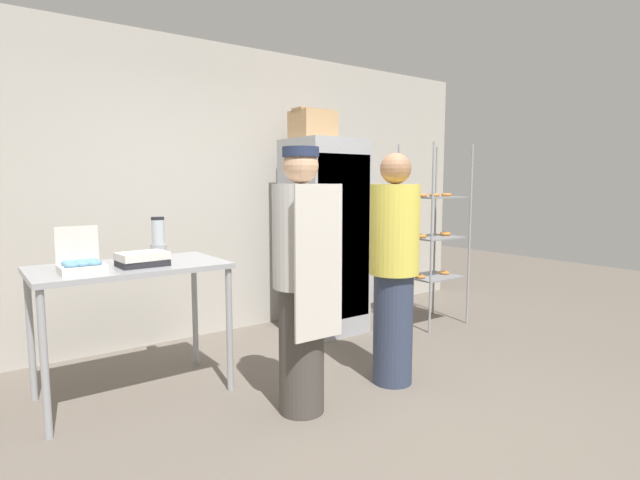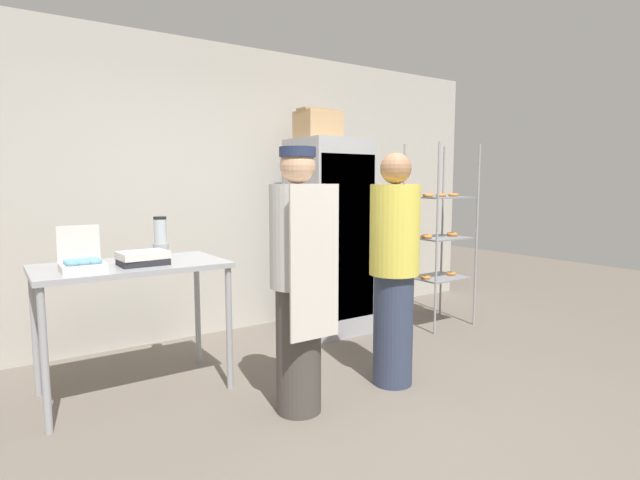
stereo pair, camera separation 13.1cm
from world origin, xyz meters
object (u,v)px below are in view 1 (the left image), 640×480
person_baker (302,278)px  person_customer (394,268)px  blender_pitcher (158,240)px  cardboard_storage_box (313,125)px  refrigerator (324,237)px  baking_rack (433,235)px  donut_box (81,265)px  binder_stack (142,259)px

person_baker → person_customer: size_ratio=1.00×
blender_pitcher → cardboard_storage_box: bearing=11.5°
person_baker → person_customer: 0.80m
refrigerator → baking_rack: bearing=-22.7°
donut_box → cardboard_storage_box: bearing=16.8°
refrigerator → baking_rack: size_ratio=1.01×
person_customer → blender_pitcher: bearing=140.5°
refrigerator → binder_stack: 1.98m
binder_stack → person_baker: bearing=-46.9°
baking_rack → person_baker: (-2.23, -0.89, -0.05)m
refrigerator → blender_pitcher: refrigerator is taller
blender_pitcher → binder_stack: (-0.21, -0.31, -0.09)m
person_baker → baking_rack: bearing=21.7°
baking_rack → donut_box: size_ratio=6.59×
cardboard_storage_box → person_customer: size_ratio=0.23×
donut_box → binder_stack: 0.38m
cardboard_storage_box → person_customer: bearing=-101.8°
refrigerator → donut_box: (-2.28, -0.58, 0.03)m
baking_rack → blender_pitcher: baking_rack is taller
blender_pitcher → person_baker: bearing=-64.3°
refrigerator → donut_box: refrigerator is taller
refrigerator → person_customer: bearing=-105.4°
blender_pitcher → person_customer: 1.73m
person_baker → blender_pitcher: bearing=115.7°
baking_rack → binder_stack: 2.97m
refrigerator → donut_box: size_ratio=6.69×
blender_pitcher → person_customer: (1.33, -1.09, -0.19)m
donut_box → cardboard_storage_box: 2.54m
baking_rack → blender_pitcher: size_ratio=6.15×
baking_rack → person_customer: baking_rack is taller
cardboard_storage_box → person_baker: 2.13m
refrigerator → baking_rack: refrigerator is taller
binder_stack → cardboard_storage_box: cardboard_storage_box is taller
person_baker → binder_stack: bearing=133.1°
cardboard_storage_box → person_baker: cardboard_storage_box is taller
refrigerator → blender_pitcher: bearing=-172.0°
donut_box → blender_pitcher: 0.68m
blender_pitcher → refrigerator: bearing=8.0°
refrigerator → binder_stack: size_ratio=5.81×
refrigerator → cardboard_storage_box: cardboard_storage_box is taller
donut_box → blender_pitcher: bearing=30.1°
binder_stack → blender_pitcher: bearing=55.6°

